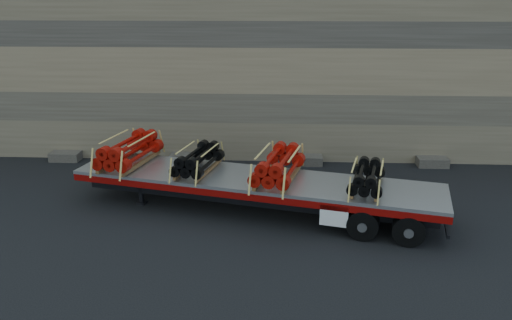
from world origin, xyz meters
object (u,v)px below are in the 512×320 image
(bundle_midfront, at_px, (198,160))
(trailer, at_px, (254,194))
(bundle_rear, at_px, (367,178))
(bundle_front, at_px, (129,151))
(bundle_midrear, at_px, (278,167))

(bundle_midfront, bearing_deg, trailer, 0.00)
(bundle_midfront, relative_size, bundle_rear, 1.08)
(bundle_front, xyz_separation_m, bundle_rear, (7.59, -1.84, -0.11))
(bundle_midrear, bearing_deg, bundle_midfront, 180.00)
(bundle_midrear, relative_size, bundle_rear, 1.26)
(bundle_front, relative_size, bundle_midfront, 1.21)
(bundle_midfront, bearing_deg, bundle_midrear, -0.00)
(bundle_midfront, height_order, bundle_rear, bundle_midfront)
(trailer, xyz_separation_m, bundle_midrear, (0.75, -0.18, 1.01))
(bundle_front, height_order, bundle_midfront, bundle_front)
(bundle_front, relative_size, bundle_midrear, 1.04)
(bundle_front, distance_m, bundle_midfront, 2.48)
(trailer, relative_size, bundle_rear, 6.01)
(bundle_midfront, xyz_separation_m, bundle_rear, (5.18, -1.26, -0.03))
(trailer, bearing_deg, bundle_rear, -0.00)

